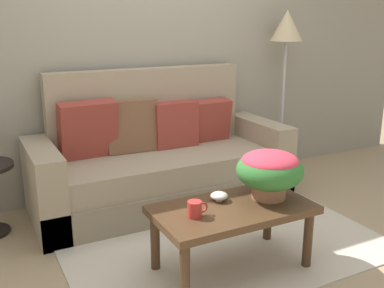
% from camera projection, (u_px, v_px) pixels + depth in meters
% --- Properties ---
extents(ground_plane, '(14.00, 14.00, 0.00)m').
position_uv_depth(ground_plane, '(220.00, 240.00, 3.34)').
color(ground_plane, tan).
extents(wall_back, '(6.40, 0.12, 2.77)m').
position_uv_depth(wall_back, '(147.00, 43.00, 4.11)').
color(wall_back, gray).
rests_on(wall_back, ground).
extents(area_rug, '(2.26, 1.99, 0.01)m').
position_uv_depth(area_rug, '(207.00, 230.00, 3.49)').
color(area_rug, beige).
rests_on(area_rug, ground).
extents(couch, '(2.24, 0.86, 1.17)m').
position_uv_depth(couch, '(160.00, 163.00, 3.96)').
color(couch, gray).
rests_on(couch, ground).
extents(coffee_table, '(1.02, 0.55, 0.44)m').
position_uv_depth(coffee_table, '(233.00, 215.00, 2.87)').
color(coffee_table, '#442D1B').
rests_on(coffee_table, ground).
extents(floor_lamp, '(0.33, 0.33, 1.69)m').
position_uv_depth(floor_lamp, '(286.00, 39.00, 4.47)').
color(floor_lamp, '#B2B2B7').
rests_on(floor_lamp, ground).
extents(potted_plant, '(0.44, 0.44, 0.32)m').
position_uv_depth(potted_plant, '(270.00, 170.00, 2.94)').
color(potted_plant, '#A36B4C').
rests_on(potted_plant, coffee_table).
extents(coffee_mug, '(0.13, 0.09, 0.10)m').
position_uv_depth(coffee_mug, '(195.00, 209.00, 2.69)').
color(coffee_mug, red).
rests_on(coffee_mug, coffee_table).
extents(snack_bowl, '(0.12, 0.12, 0.06)m').
position_uv_depth(snack_bowl, '(219.00, 196.00, 2.93)').
color(snack_bowl, silver).
rests_on(snack_bowl, coffee_table).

